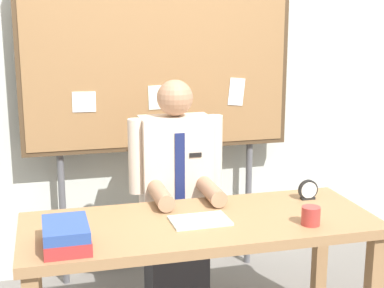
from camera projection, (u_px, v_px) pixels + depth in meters
The scene contains 8 objects.
back_wall at pixel (153, 75), 3.80m from camera, with size 6.40×0.08×2.70m, color silver.
desk at pixel (200, 238), 2.82m from camera, with size 1.74×0.68×0.75m.
person at pixel (176, 206), 3.33m from camera, with size 0.55×0.56×1.39m.
bulletin_board at pixel (159, 66), 3.60m from camera, with size 1.74×0.09×2.00m.
book_stack at pixel (66, 235), 2.46m from camera, with size 0.20×0.29×0.11m.
open_notebook at pixel (200, 221), 2.78m from camera, with size 0.28×0.19×0.01m, color silver.
desk_clock at pixel (308, 191), 3.11m from camera, with size 0.11×0.04×0.11m.
coffee_mug at pixel (311, 216), 2.73m from camera, with size 0.09×0.09×0.09m, color #B23833.
Camera 1 is at (-0.71, -2.55, 1.74)m, focal length 53.22 mm.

